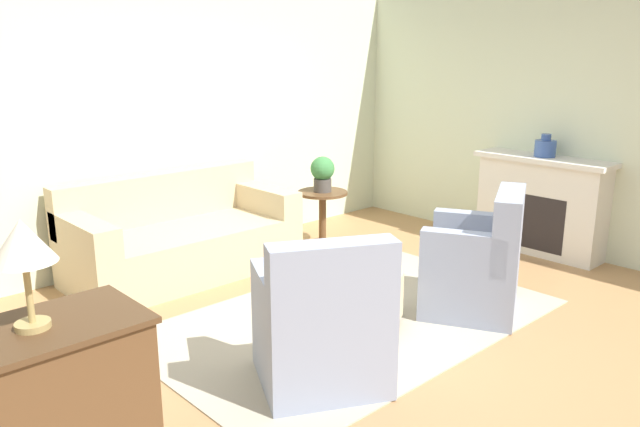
{
  "coord_description": "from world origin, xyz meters",
  "views": [
    {
      "loc": [
        -3.34,
        -3.21,
        2.1
      ],
      "look_at": [
        0.15,
        0.55,
        0.75
      ],
      "focal_mm": 35.0,
      "sensor_mm": 36.0,
      "label": 1
    }
  ],
  "objects_px": {
    "armchair_right": "(479,266)",
    "table_lamp": "(23,246)",
    "vase_mantel_near": "(545,148)",
    "ottoman_table": "(350,289)",
    "side_table": "(322,208)",
    "potted_plant_on_side_table": "(323,172)",
    "couch": "(181,239)",
    "dresser": "(44,415)",
    "armchair_left": "(323,329)"
  },
  "relations": [
    {
      "from": "side_table",
      "to": "potted_plant_on_side_table",
      "type": "bearing_deg",
      "value": -90.0
    },
    {
      "from": "ottoman_table",
      "to": "table_lamp",
      "type": "xyz_separation_m",
      "value": [
        -2.46,
        -0.43,
        0.99
      ]
    },
    {
      "from": "armchair_right",
      "to": "table_lamp",
      "type": "distance_m",
      "value": 3.53
    },
    {
      "from": "dresser",
      "to": "couch",
      "type": "bearing_deg",
      "value": 48.21
    },
    {
      "from": "side_table",
      "to": "potted_plant_on_side_table",
      "type": "xyz_separation_m",
      "value": [
        0.0,
        -0.0,
        0.4
      ]
    },
    {
      "from": "couch",
      "to": "side_table",
      "type": "xyz_separation_m",
      "value": [
        1.62,
        -0.26,
        0.08
      ]
    },
    {
      "from": "dresser",
      "to": "side_table",
      "type": "bearing_deg",
      "value": 29.39
    },
    {
      "from": "vase_mantel_near",
      "to": "couch",
      "type": "bearing_deg",
      "value": 146.87
    },
    {
      "from": "couch",
      "to": "dresser",
      "type": "relative_size",
      "value": 2.23
    },
    {
      "from": "potted_plant_on_side_table",
      "to": "dresser",
      "type": "bearing_deg",
      "value": -150.61
    },
    {
      "from": "armchair_left",
      "to": "vase_mantel_near",
      "type": "relative_size",
      "value": 4.38
    },
    {
      "from": "armchair_left",
      "to": "vase_mantel_near",
      "type": "distance_m",
      "value": 3.65
    },
    {
      "from": "ottoman_table",
      "to": "side_table",
      "type": "relative_size",
      "value": 1.38
    },
    {
      "from": "dresser",
      "to": "table_lamp",
      "type": "bearing_deg",
      "value": -172.87
    },
    {
      "from": "ottoman_table",
      "to": "dresser",
      "type": "height_order",
      "value": "dresser"
    },
    {
      "from": "ottoman_table",
      "to": "potted_plant_on_side_table",
      "type": "bearing_deg",
      "value": 52.72
    },
    {
      "from": "armchair_left",
      "to": "side_table",
      "type": "relative_size",
      "value": 1.7
    },
    {
      "from": "armchair_left",
      "to": "ottoman_table",
      "type": "xyz_separation_m",
      "value": [
        0.78,
        0.53,
        -0.1
      ]
    },
    {
      "from": "armchair_right",
      "to": "vase_mantel_near",
      "type": "xyz_separation_m",
      "value": [
        1.81,
        0.45,
        0.73
      ]
    },
    {
      "from": "dresser",
      "to": "vase_mantel_near",
      "type": "height_order",
      "value": "vase_mantel_near"
    },
    {
      "from": "armchair_right",
      "to": "potted_plant_on_side_table",
      "type": "relative_size",
      "value": 2.66
    },
    {
      "from": "armchair_left",
      "to": "potted_plant_on_side_table",
      "type": "distance_m",
      "value": 3.05
    },
    {
      "from": "dresser",
      "to": "table_lamp",
      "type": "height_order",
      "value": "table_lamp"
    },
    {
      "from": "couch",
      "to": "side_table",
      "type": "distance_m",
      "value": 1.64
    },
    {
      "from": "side_table",
      "to": "dresser",
      "type": "relative_size",
      "value": 0.63
    },
    {
      "from": "ottoman_table",
      "to": "vase_mantel_near",
      "type": "relative_size",
      "value": 3.55
    },
    {
      "from": "couch",
      "to": "dresser",
      "type": "xyz_separation_m",
      "value": [
        -2.12,
        -2.37,
        0.13
      ]
    },
    {
      "from": "side_table",
      "to": "vase_mantel_near",
      "type": "xyz_separation_m",
      "value": [
        1.49,
        -1.76,
        0.71
      ]
    },
    {
      "from": "armchair_left",
      "to": "potted_plant_on_side_table",
      "type": "relative_size",
      "value": 2.66
    },
    {
      "from": "couch",
      "to": "vase_mantel_near",
      "type": "bearing_deg",
      "value": -33.13
    },
    {
      "from": "dresser",
      "to": "table_lamp",
      "type": "distance_m",
      "value": 0.82
    },
    {
      "from": "armchair_right",
      "to": "table_lamp",
      "type": "xyz_separation_m",
      "value": [
        -3.41,
        0.1,
        0.89
      ]
    },
    {
      "from": "dresser",
      "to": "potted_plant_on_side_table",
      "type": "relative_size",
      "value": 2.5
    },
    {
      "from": "side_table",
      "to": "dresser",
      "type": "bearing_deg",
      "value": -150.61
    },
    {
      "from": "couch",
      "to": "side_table",
      "type": "height_order",
      "value": "couch"
    },
    {
      "from": "table_lamp",
      "to": "armchair_left",
      "type": "bearing_deg",
      "value": -3.54
    },
    {
      "from": "couch",
      "to": "armchair_right",
      "type": "height_order",
      "value": "armchair_right"
    },
    {
      "from": "ottoman_table",
      "to": "side_table",
      "type": "height_order",
      "value": "side_table"
    },
    {
      "from": "vase_mantel_near",
      "to": "armchair_left",
      "type": "bearing_deg",
      "value": -172.83
    },
    {
      "from": "armchair_right",
      "to": "ottoman_table",
      "type": "bearing_deg",
      "value": 150.96
    },
    {
      "from": "armchair_right",
      "to": "potted_plant_on_side_table",
      "type": "xyz_separation_m",
      "value": [
        0.33,
        2.21,
        0.42
      ]
    },
    {
      "from": "armchair_left",
      "to": "vase_mantel_near",
      "type": "bearing_deg",
      "value": 7.17
    },
    {
      "from": "armchair_left",
      "to": "potted_plant_on_side_table",
      "type": "xyz_separation_m",
      "value": [
        2.06,
        2.21,
        0.42
      ]
    },
    {
      "from": "couch",
      "to": "table_lamp",
      "type": "xyz_separation_m",
      "value": [
        -2.12,
        -2.37,
        0.95
      ]
    },
    {
      "from": "armchair_right",
      "to": "table_lamp",
      "type": "height_order",
      "value": "table_lamp"
    },
    {
      "from": "potted_plant_on_side_table",
      "to": "table_lamp",
      "type": "xyz_separation_m",
      "value": [
        -3.74,
        -2.11,
        0.47
      ]
    },
    {
      "from": "side_table",
      "to": "table_lamp",
      "type": "relative_size",
      "value": 1.2
    },
    {
      "from": "armchair_left",
      "to": "side_table",
      "type": "height_order",
      "value": "armchair_left"
    },
    {
      "from": "ottoman_table",
      "to": "side_table",
      "type": "xyz_separation_m",
      "value": [
        1.28,
        1.68,
        0.12
      ]
    },
    {
      "from": "armchair_right",
      "to": "dresser",
      "type": "bearing_deg",
      "value": 178.26
    }
  ]
}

